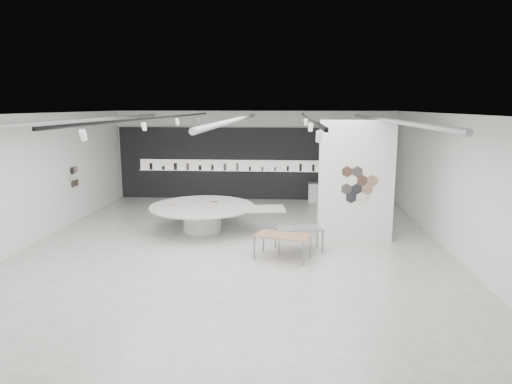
# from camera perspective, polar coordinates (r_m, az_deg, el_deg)

# --- Properties ---
(room) EXTENTS (12.02, 14.02, 3.82)m
(room) POSITION_cam_1_polar(r_m,az_deg,el_deg) (12.82, -3.04, 2.01)
(room) COLOR beige
(room) RESTS_ON ground
(back_wall_display) EXTENTS (11.80, 0.27, 3.10)m
(back_wall_display) POSITION_cam_1_polar(r_m,az_deg,el_deg) (19.73, -0.44, 3.54)
(back_wall_display) COLOR black
(back_wall_display) RESTS_ON ground
(partition_column) EXTENTS (2.20, 0.38, 3.60)m
(partition_column) POSITION_cam_1_polar(r_m,az_deg,el_deg) (13.89, 12.39, 1.30)
(partition_column) COLOR white
(partition_column) RESTS_ON ground
(display_island) EXTENTS (4.59, 3.75, 0.86)m
(display_island) POSITION_cam_1_polar(r_m,az_deg,el_deg) (14.85, -6.47, -2.80)
(display_island) COLOR white
(display_island) RESTS_ON ground
(sample_table_wood) EXTENTS (1.57, 1.12, 0.67)m
(sample_table_wood) POSITION_cam_1_polar(r_m,az_deg,el_deg) (12.10, 3.35, -5.59)
(sample_table_wood) COLOR #966B4E
(sample_table_wood) RESTS_ON ground
(sample_table_stone) EXTENTS (1.39, 0.88, 0.67)m
(sample_table_stone) POSITION_cam_1_polar(r_m,az_deg,el_deg) (12.84, 5.39, -4.70)
(sample_table_stone) COLOR slate
(sample_table_stone) RESTS_ON ground
(kitchen_counter) EXTENTS (1.45, 0.59, 1.13)m
(kitchen_counter) POSITION_cam_1_polar(r_m,az_deg,el_deg) (19.52, 8.63, -0.04)
(kitchen_counter) COLOR white
(kitchen_counter) RESTS_ON ground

